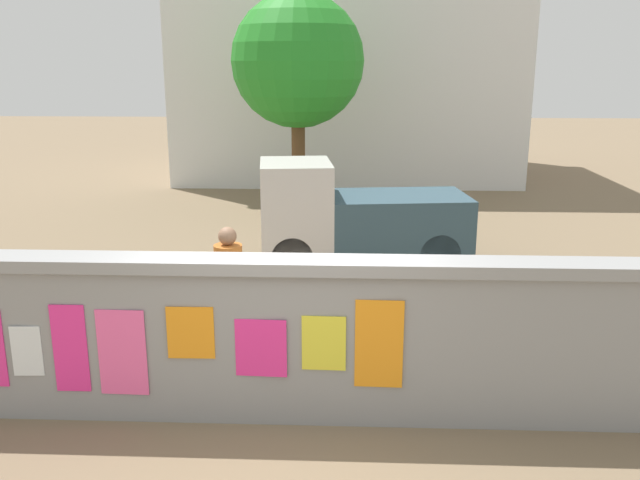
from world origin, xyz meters
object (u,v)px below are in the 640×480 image
auto_rickshaw_truck (352,215)px  tree_roadside (298,62)px  motorcycle (82,315)px  person_walking (229,278)px  bicycle_near (550,310)px

auto_rickshaw_truck → tree_roadside: size_ratio=0.75×
motorcycle → person_walking: 1.93m
auto_rickshaw_truck → person_walking: 4.16m
auto_rickshaw_truck → person_walking: size_ratio=2.32×
motorcycle → person_walking: (1.85, -0.04, 0.52)m
auto_rickshaw_truck → bicycle_near: (2.57, -3.14, -0.54)m
auto_rickshaw_truck → motorcycle: 5.12m
auto_rickshaw_truck → bicycle_near: 4.09m
auto_rickshaw_truck → motorcycle: bearing=-131.2°
bicycle_near → tree_roadside: 8.84m
auto_rickshaw_truck → bicycle_near: bearing=-50.7°
motorcycle → person_walking: person_walking is taller
motorcycle → bicycle_near: (5.93, 0.70, -0.10)m
bicycle_near → tree_roadside: bearing=117.6°
auto_rickshaw_truck → person_walking: (-1.50, -3.87, 0.09)m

